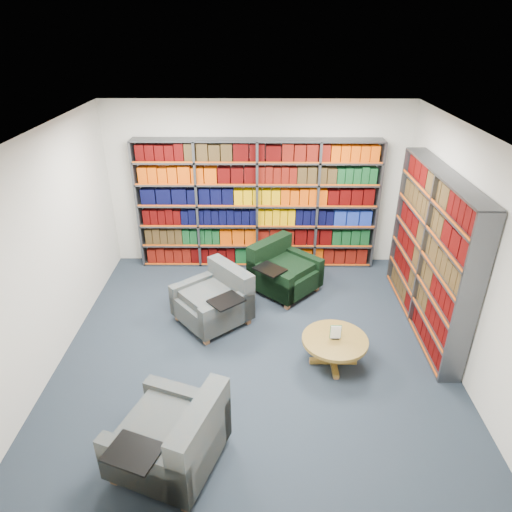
{
  "coord_description": "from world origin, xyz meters",
  "views": [
    {
      "loc": [
        0.06,
        -4.85,
        3.89
      ],
      "look_at": [
        0.0,
        0.6,
        1.05
      ],
      "focal_mm": 32.0,
      "sensor_mm": 36.0,
      "label": 1
    }
  ],
  "objects_px": {
    "chair_teal_left": "(217,301)",
    "coffee_table": "(335,344)",
    "chair_green_right": "(281,272)",
    "chair_teal_front": "(176,440)"
  },
  "relations": [
    {
      "from": "chair_teal_left",
      "to": "coffee_table",
      "type": "distance_m",
      "value": 1.81
    },
    {
      "from": "chair_green_right",
      "to": "coffee_table",
      "type": "xyz_separation_m",
      "value": [
        0.6,
        -1.8,
        -0.01
      ]
    },
    {
      "from": "chair_green_right",
      "to": "chair_teal_front",
      "type": "distance_m",
      "value": 3.49
    },
    {
      "from": "chair_teal_left",
      "to": "chair_teal_front",
      "type": "xyz_separation_m",
      "value": [
        -0.18,
        -2.45,
        0.02
      ]
    },
    {
      "from": "coffee_table",
      "to": "chair_teal_left",
      "type": "bearing_deg",
      "value": 148.61
    },
    {
      "from": "chair_teal_left",
      "to": "chair_green_right",
      "type": "bearing_deg",
      "value": 42.12
    },
    {
      "from": "chair_teal_left",
      "to": "chair_green_right",
      "type": "relative_size",
      "value": 1.0
    },
    {
      "from": "chair_green_right",
      "to": "chair_teal_front",
      "type": "relative_size",
      "value": 1.0
    },
    {
      "from": "chair_green_right",
      "to": "chair_teal_front",
      "type": "bearing_deg",
      "value": -108.79
    },
    {
      "from": "chair_teal_left",
      "to": "chair_green_right",
      "type": "height_order",
      "value": "chair_teal_left"
    }
  ]
}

